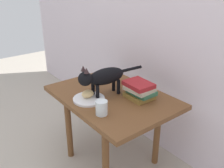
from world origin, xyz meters
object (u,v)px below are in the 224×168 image
at_px(bread_roll, 88,94).
at_px(book_stack, 140,90).
at_px(plate, 89,99).
at_px(cat, 102,77).
at_px(side_table, 112,104).
at_px(candle_jar, 102,109).

distance_m(bread_roll, book_stack, 0.33).
xyz_separation_m(plate, bread_roll, (-0.01, 0.00, 0.03)).
xyz_separation_m(plate, book_stack, (0.18, 0.28, 0.05)).
relative_size(cat, book_stack, 2.50).
distance_m(plate, bread_roll, 0.03).
bearing_deg(plate, book_stack, 57.11).
relative_size(side_table, book_stack, 4.37).
bearing_deg(bread_roll, cat, 81.41).
height_order(side_table, cat, cat).
distance_m(book_stack, candle_jar, 0.32).
distance_m(bread_roll, candle_jar, 0.21).
distance_m(plate, book_stack, 0.33).
relative_size(plate, bread_roll, 2.55).
bearing_deg(candle_jar, plate, 168.48).
height_order(plate, book_stack, book_stack).
bearing_deg(side_table, cat, -119.21).
height_order(cat, book_stack, cat).
xyz_separation_m(book_stack, candle_jar, (0.02, -0.31, -0.02)).
bearing_deg(plate, side_table, 77.82).
bearing_deg(cat, bread_roll, -98.59).
bearing_deg(side_table, bread_roll, -106.16).
bearing_deg(cat, plate, -92.28).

